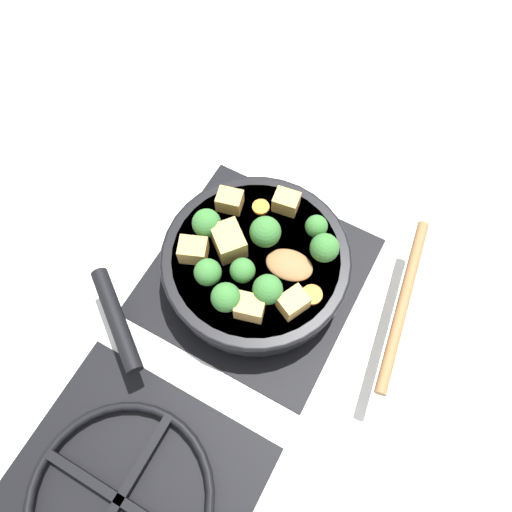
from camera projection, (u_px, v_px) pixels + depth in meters
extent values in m
plane|color=silver|center=(256.00, 276.00, 0.78)|extent=(2.40, 2.40, 0.00)
cube|color=black|center=(256.00, 275.00, 0.78)|extent=(0.31, 0.31, 0.01)
torus|color=black|center=(256.00, 271.00, 0.77)|extent=(0.24, 0.24, 0.01)
cube|color=black|center=(256.00, 271.00, 0.77)|extent=(0.01, 0.23, 0.01)
cube|color=black|center=(256.00, 271.00, 0.77)|extent=(0.23, 0.01, 0.01)
cube|color=black|center=(123.00, 499.00, 0.65)|extent=(0.31, 0.31, 0.01)
torus|color=black|center=(120.00, 500.00, 0.63)|extent=(0.24, 0.24, 0.01)
cube|color=black|center=(120.00, 500.00, 0.63)|extent=(0.01, 0.23, 0.01)
cube|color=black|center=(120.00, 500.00, 0.63)|extent=(0.23, 0.01, 0.01)
cylinder|color=black|center=(256.00, 263.00, 0.74)|extent=(0.27, 0.27, 0.05)
cylinder|color=brown|center=(256.00, 262.00, 0.73)|extent=(0.24, 0.24, 0.04)
torus|color=black|center=(256.00, 257.00, 0.72)|extent=(0.28, 0.28, 0.01)
cylinder|color=black|center=(116.00, 319.00, 0.69)|extent=(0.14, 0.11, 0.02)
ellipsoid|color=olive|center=(289.00, 265.00, 0.70)|extent=(0.07, 0.06, 0.01)
cylinder|color=olive|center=(403.00, 303.00, 0.68)|extent=(0.05, 0.26, 0.02)
cube|color=tan|center=(288.00, 203.00, 0.74)|extent=(0.04, 0.03, 0.03)
cube|color=tan|center=(230.00, 201.00, 0.74)|extent=(0.04, 0.04, 0.03)
cube|color=tan|center=(293.00, 303.00, 0.67)|extent=(0.04, 0.05, 0.03)
cube|color=tan|center=(193.00, 250.00, 0.70)|extent=(0.05, 0.04, 0.03)
cube|color=tan|center=(229.00, 241.00, 0.70)|extent=(0.06, 0.06, 0.04)
cube|color=tan|center=(250.00, 307.00, 0.67)|extent=(0.05, 0.04, 0.03)
cylinder|color=#709956|center=(323.00, 254.00, 0.71)|extent=(0.01, 0.01, 0.01)
sphere|color=#387533|center=(324.00, 248.00, 0.69)|extent=(0.04, 0.04, 0.04)
cylinder|color=#709956|center=(243.00, 276.00, 0.70)|extent=(0.01, 0.01, 0.01)
sphere|color=#387533|center=(242.00, 270.00, 0.68)|extent=(0.04, 0.04, 0.04)
cylinder|color=#709956|center=(209.00, 278.00, 0.70)|extent=(0.01, 0.01, 0.01)
sphere|color=#387533|center=(208.00, 272.00, 0.68)|extent=(0.04, 0.04, 0.04)
cylinder|color=#709956|center=(207.00, 232.00, 0.73)|extent=(0.01, 0.01, 0.01)
sphere|color=#387533|center=(206.00, 225.00, 0.71)|extent=(0.04, 0.04, 0.04)
cylinder|color=#709956|center=(315.00, 232.00, 0.73)|extent=(0.01, 0.01, 0.01)
sphere|color=#387533|center=(316.00, 226.00, 0.71)|extent=(0.03, 0.03, 0.03)
cylinder|color=#709956|center=(263.00, 238.00, 0.72)|extent=(0.01, 0.01, 0.01)
sphere|color=#387533|center=(263.00, 231.00, 0.70)|extent=(0.05, 0.05, 0.05)
cylinder|color=#709956|center=(267.00, 295.00, 0.68)|extent=(0.01, 0.01, 0.01)
sphere|color=#387533|center=(268.00, 289.00, 0.66)|extent=(0.04, 0.04, 0.04)
cylinder|color=#709956|center=(225.00, 302.00, 0.68)|extent=(0.01, 0.01, 0.01)
sphere|color=#387533|center=(224.00, 297.00, 0.66)|extent=(0.04, 0.04, 0.04)
cylinder|color=orange|center=(261.00, 207.00, 0.75)|extent=(0.03, 0.03, 0.01)
cylinder|color=orange|center=(312.00, 295.00, 0.69)|extent=(0.03, 0.03, 0.01)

